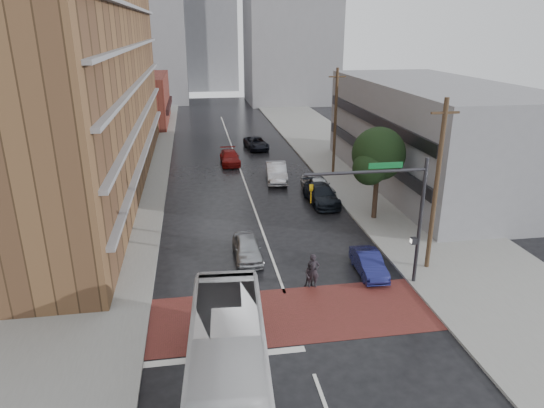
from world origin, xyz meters
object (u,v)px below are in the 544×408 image
object	(u,v)px
pedestrian_b	(311,275)
car_travel_b	(276,172)
car_travel_a	(247,248)
car_parked_near	(369,263)
pedestrian_a	(313,271)
car_travel_c	(230,157)
suv_travel	(256,143)
car_parked_mid	(321,194)
transit_bus	(228,383)
car_parked_far	(318,185)

from	to	relation	value
pedestrian_b	car_travel_b	size ratio (longest dim) A/B	0.29
car_travel_a	car_parked_near	distance (m)	7.36
pedestrian_a	car_travel_b	distance (m)	19.59
pedestrian_a	car_travel_c	distance (m)	26.40
suv_travel	car_parked_mid	bearing A→B (deg)	-88.30
suv_travel	car_parked_mid	xyz separation A→B (m)	(2.77, -19.37, 0.07)
transit_bus	suv_travel	distance (m)	41.79
transit_bus	car_parked_far	bearing A→B (deg)	72.64
pedestrian_b	pedestrian_a	bearing A→B (deg)	14.62
pedestrian_b	transit_bus	bearing A→B (deg)	-105.31
car_parked_near	car_parked_mid	world-z (taller)	car_parked_mid
suv_travel	pedestrian_a	bearing A→B (deg)	-98.38
transit_bus	suv_travel	xyz separation A→B (m)	(6.37, 41.29, -1.00)
car_travel_a	car_parked_near	bearing A→B (deg)	-24.66
car_travel_c	car_parked_mid	world-z (taller)	car_parked_mid
car_parked_near	car_parked_mid	xyz separation A→B (m)	(0.31, 12.00, 0.12)
car_travel_b	transit_bus	bearing A→B (deg)	-97.49
pedestrian_b	car_travel_c	xyz separation A→B (m)	(-2.33, 26.29, -0.05)
pedestrian_a	car_travel_a	bearing A→B (deg)	133.62
car_parked_mid	car_travel_b	bearing A→B (deg)	109.07
car_travel_a	car_parked_far	bearing A→B (deg)	56.65
pedestrian_a	car_travel_a	world-z (taller)	pedestrian_a
car_travel_a	suv_travel	bearing A→B (deg)	80.91
pedestrian_a	car_parked_far	xyz separation A→B (m)	(4.17, 15.38, -0.19)
pedestrian_a	car_travel_b	size ratio (longest dim) A/B	0.38
transit_bus	car_travel_a	bearing A→B (deg)	84.61
car_travel_a	pedestrian_a	bearing A→B (deg)	-52.25
car_travel_b	car_travel_a	bearing A→B (deg)	-100.52
suv_travel	car_parked_mid	distance (m)	19.57
car_travel_a	car_parked_far	xyz separation A→B (m)	(7.33, 11.38, 0.08)
transit_bus	car_travel_c	world-z (taller)	transit_bus
car_travel_b	car_travel_c	distance (m)	7.72
transit_bus	car_travel_c	xyz separation A→B (m)	(2.80, 35.20, -1.00)
car_parked_mid	transit_bus	bearing A→B (deg)	-114.99
car_parked_near	car_parked_far	world-z (taller)	car_parked_far
car_travel_b	car_travel_c	bearing A→B (deg)	124.67
car_travel_a	suv_travel	size ratio (longest dim) A/B	0.83
car_parked_far	car_parked_mid	bearing A→B (deg)	-106.18
pedestrian_a	suv_travel	xyz separation A→B (m)	(1.10, 32.37, -0.29)
car_travel_c	car_parked_near	size ratio (longest dim) A/B	1.23
transit_bus	car_parked_near	distance (m)	13.32
pedestrian_b	car_parked_far	xyz separation A→B (m)	(4.30, 15.38, 0.04)
suv_travel	car_parked_near	world-z (taller)	suv_travel
car_parked_mid	pedestrian_b	bearing A→B (deg)	-109.47
car_travel_a	car_travel_b	world-z (taller)	car_travel_b
car_parked_near	car_travel_c	bearing A→B (deg)	105.45
pedestrian_a	suv_travel	world-z (taller)	pedestrian_a
pedestrian_a	pedestrian_b	world-z (taller)	pedestrian_a
car_travel_c	suv_travel	distance (m)	7.05
pedestrian_b	car_parked_mid	bearing A→B (deg)	87.51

